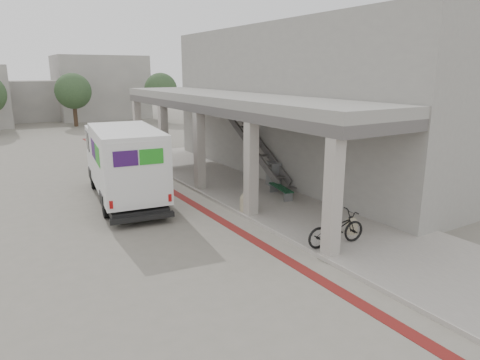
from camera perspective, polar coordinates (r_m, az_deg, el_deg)
ground at (r=13.75m, az=-4.84°, el=-6.96°), size 120.00×120.00×0.00m
bike_lane_stripe at (r=15.85m, az=-4.87°, el=-4.01°), size 0.35×40.00×0.01m
sidewalk at (r=15.81m, az=8.24°, el=-3.95°), size 4.40×28.00×0.12m
transit_building at (r=20.36m, az=6.66°, el=9.80°), size 7.60×17.00×7.00m
distant_backdrop at (r=47.51m, az=-28.46°, el=9.93°), size 28.00×10.00×6.50m
tree_mid at (r=42.23m, az=-21.36°, el=10.96°), size 3.20×3.20×4.80m
tree_right at (r=43.45m, az=-10.50°, el=11.76°), size 3.20×3.20×4.80m
fedex_truck at (r=17.23m, az=-15.28°, el=2.42°), size 2.98×7.13×2.95m
bench at (r=17.07m, az=5.47°, el=-1.30°), size 0.71×1.69×0.39m
bollard_near at (r=13.64m, az=14.68°, el=-5.86°), size 0.35×0.35×0.53m
bollard_far at (r=15.25m, az=0.80°, el=-2.94°), size 0.44×0.44×0.67m
utility_cabinet at (r=18.64m, az=4.50°, el=0.82°), size 0.57×0.69×1.03m
bicycle_black at (r=12.59m, az=12.69°, el=-6.34°), size 1.95×0.86×0.99m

